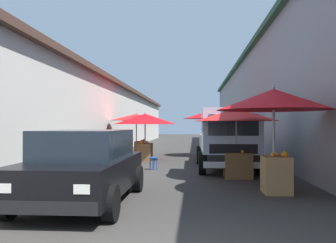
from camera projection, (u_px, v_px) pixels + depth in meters
name	position (u px, v px, depth m)	size (l,w,h in m)	color
ground	(180.00, 158.00, 16.88)	(90.00, 90.00, 0.00)	#33302D
building_left_whitewash	(50.00, 116.00, 19.68)	(49.80, 7.50, 4.06)	beige
building_right_concrete	(321.00, 99.00, 18.63)	(49.80, 7.50, 5.85)	gray
fruit_stall_near_left	(145.00, 122.00, 15.69)	(2.73, 2.73, 2.13)	#9E9EA3
fruit_stall_near_right	(208.00, 119.00, 17.99)	(2.54, 2.54, 2.31)	#9E9EA3
fruit_stall_far_left	(274.00, 107.00, 8.19)	(2.61, 2.61, 2.46)	#9E9EA3
fruit_stall_far_right	(137.00, 122.00, 18.30)	(2.71, 2.71, 2.20)	#9E9EA3
fruit_stall_mid_lane	(236.00, 124.00, 10.47)	(2.45, 2.45, 2.11)	#9E9EA3
hatchback_car	(84.00, 166.00, 7.17)	(3.91, 1.93, 1.45)	black
delivery_truck	(228.00, 141.00, 11.88)	(4.94, 2.03, 2.08)	black
vendor_by_crates	(233.00, 136.00, 19.14)	(0.24, 0.66, 1.66)	#665B4C
parked_scooter	(239.00, 148.00, 17.56)	(1.69, 0.32, 1.14)	black
plastic_stool	(153.00, 160.00, 12.48)	(0.30, 0.30, 0.43)	#194CB2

